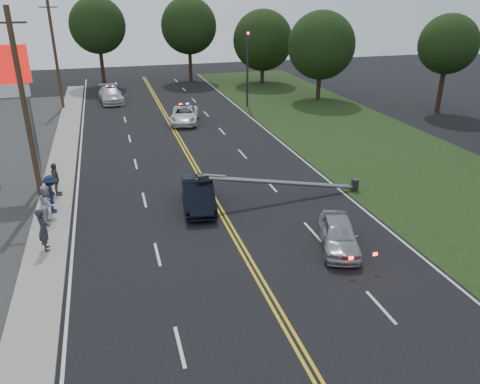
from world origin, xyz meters
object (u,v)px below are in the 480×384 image
object	(u,v)px
crashed_sedan	(198,194)
bystander_b	(48,204)
utility_pole_mid	(25,107)
bystander_a	(43,229)
utility_pole_far	(55,55)
bystander_c	(52,194)
waiting_sedan	(339,234)
fallen_streetlight	(292,183)
emergency_a	(185,115)
bystander_d	(56,179)
emergency_b	(111,95)
traffic_signal	(247,63)
pylon_sign	(0,84)

from	to	relation	value
crashed_sedan	bystander_b	xyz separation A→B (m)	(-7.43, 0.05, 0.35)
crashed_sedan	utility_pole_mid	bearing A→B (deg)	162.48
bystander_a	bystander_b	size ratio (longest dim) A/B	1.02
utility_pole_far	bystander_c	size ratio (longest dim) A/B	5.02
utility_pole_mid	crashed_sedan	size ratio (longest dim) A/B	2.23
waiting_sedan	fallen_streetlight	bearing A→B (deg)	108.92
waiting_sedan	bystander_c	xyz separation A→B (m)	(-12.47, 7.19, 0.45)
waiting_sedan	utility_pole_far	bearing A→B (deg)	131.96
bystander_a	utility_pole_far	bearing A→B (deg)	-8.70
emergency_a	bystander_c	size ratio (longest dim) A/B	2.47
crashed_sedan	bystander_d	distance (m)	8.07
fallen_streetlight	emergency_b	size ratio (longest dim) A/B	1.78
crashed_sedan	bystander_a	world-z (taller)	bystander_a
waiting_sedan	emergency_b	size ratio (longest dim) A/B	0.74
bystander_a	bystander_c	distance (m)	3.95
emergency_a	emergency_b	size ratio (longest dim) A/B	0.93
utility_pole_far	bystander_a	world-z (taller)	utility_pole_far
traffic_signal	utility_pole_far	distance (m)	17.97
utility_pole_far	bystander_b	world-z (taller)	utility_pole_far
bystander_a	utility_pole_mid	bearing A→B (deg)	-2.89
utility_pole_mid	bystander_a	bearing A→B (deg)	-82.48
pylon_sign	utility_pole_mid	xyz separation A→B (m)	(1.30, -2.00, -0.91)
bystander_c	bystander_a	bearing A→B (deg)	177.53
emergency_b	bystander_d	size ratio (longest dim) A/B	2.80
bystander_c	pylon_sign	bearing A→B (deg)	24.62
waiting_sedan	bystander_a	world-z (taller)	bystander_a
emergency_b	fallen_streetlight	bearing A→B (deg)	-77.34
fallen_streetlight	bystander_c	world-z (taller)	bystander_c
pylon_sign	emergency_a	world-z (taller)	pylon_sign
fallen_streetlight	crashed_sedan	bearing A→B (deg)	176.37
emergency_a	crashed_sedan	bearing A→B (deg)	-83.82
utility_pole_far	emergency_a	bearing A→B (deg)	-38.95
traffic_signal	bystander_c	bearing A→B (deg)	-129.07
crashed_sedan	bystander_c	size ratio (longest dim) A/B	2.25
utility_pole_mid	utility_pole_far	size ratio (longest dim) A/B	1.00
bystander_d	bystander_c	bearing A→B (deg)	171.31
utility_pole_far	fallen_streetlight	bearing A→B (deg)	-62.76
fallen_streetlight	utility_pole_mid	bearing A→B (deg)	163.36
waiting_sedan	crashed_sedan	bearing A→B (deg)	149.83
pylon_sign	bystander_a	distance (m)	9.96
waiting_sedan	emergency_a	bearing A→B (deg)	116.20
bystander_c	bystander_d	size ratio (longest dim) A/B	1.06
pylon_sign	bystander_b	world-z (taller)	pylon_sign
bystander_a	bystander_d	xyz separation A→B (m)	(0.08, 6.15, -0.04)
traffic_signal	bystander_d	size ratio (longest dim) A/B	3.76
emergency_b	waiting_sedan	bearing A→B (deg)	-80.23
fallen_streetlight	utility_pole_mid	distance (m)	14.58
crashed_sedan	bystander_c	distance (m)	7.43
fallen_streetlight	bystander_c	size ratio (longest dim) A/B	4.70
utility_pole_far	crashed_sedan	distance (m)	27.31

